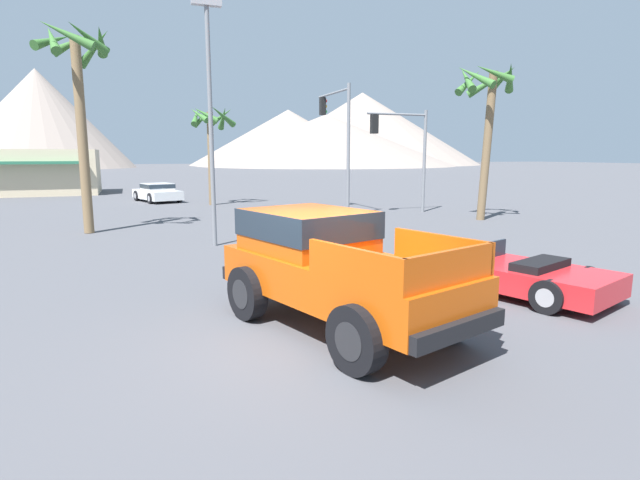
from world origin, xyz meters
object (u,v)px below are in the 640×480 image
traffic_light_crosswalk (402,141)px  palm_tree_leaning (211,130)px  parked_car_white (157,192)px  street_lamp_post (210,102)px  palm_tree_short (78,78)px  palm_tree_tall (486,102)px  traffic_light_main (337,126)px  red_convertible_car (506,272)px  orange_pickup_truck (330,262)px

traffic_light_crosswalk → palm_tree_leaning: size_ratio=0.90×
parked_car_white → street_lamp_post: street_lamp_post is taller
traffic_light_crosswalk → palm_tree_short: 14.52m
palm_tree_tall → palm_tree_leaning: size_ratio=1.20×
traffic_light_main → palm_tree_leaning: size_ratio=1.08×
red_convertible_car → palm_tree_short: bearing=107.2°
orange_pickup_truck → palm_tree_short: 14.36m
traffic_light_crosswalk → palm_tree_tall: palm_tree_tall is taller
orange_pickup_truck → palm_tree_tall: (11.68, 10.68, 4.09)m
traffic_light_crosswalk → palm_tree_leaning: bearing=-42.2°
orange_pickup_truck → palm_tree_leaning: bearing=68.8°
palm_tree_short → palm_tree_leaning: size_ratio=1.32×
palm_tree_tall → red_convertible_car: bearing=-126.1°
red_convertible_car → palm_tree_short: palm_tree_short is taller
orange_pickup_truck → parked_car_white: orange_pickup_truck is taller
orange_pickup_truck → street_lamp_post: size_ratio=0.70×
traffic_light_main → palm_tree_tall: bearing=-132.8°
palm_tree_tall → palm_tree_leaning: palm_tree_tall is taller
traffic_light_crosswalk → orange_pickup_truck: bearing=56.1°
traffic_light_crosswalk → palm_tree_short: bearing=6.3°
red_convertible_car → traffic_light_main: 15.42m
red_convertible_car → traffic_light_crosswalk: traffic_light_crosswalk is taller
parked_car_white → palm_tree_tall: palm_tree_tall is taller
palm_tree_leaning → palm_tree_tall: bearing=-47.5°
orange_pickup_truck → red_convertible_car: orange_pickup_truck is taller
red_convertible_car → traffic_light_crosswalk: (5.30, 13.76, 3.17)m
traffic_light_crosswalk → palm_tree_tall: size_ratio=0.75×
red_convertible_car → traffic_light_crosswalk: 15.08m
traffic_light_main → street_lamp_post: bearing=134.1°
red_convertible_car → traffic_light_crosswalk: size_ratio=0.92×
red_convertible_car → traffic_light_main: (2.21, 14.76, 3.88)m
red_convertible_car → street_lamp_post: street_lamp_post is taller
parked_car_white → street_lamp_post: (0.87, -16.85, 3.95)m
orange_pickup_truck → red_convertible_car: 4.48m
palm_tree_short → palm_tree_leaning: palm_tree_short is taller
orange_pickup_truck → parked_car_white: 25.30m
street_lamp_post → palm_tree_tall: (12.31, 2.27, 0.66)m
traffic_light_main → red_convertible_car: bearing=171.5°
street_lamp_post → palm_tree_leaning: 13.60m
traffic_light_crosswalk → parked_car_white: bearing=-44.2°
orange_pickup_truck → street_lamp_post: street_lamp_post is taller
street_lamp_post → palm_tree_leaning: street_lamp_post is taller
orange_pickup_truck → traffic_light_crosswalk: size_ratio=1.02×
traffic_light_crosswalk → street_lamp_post: 11.96m
red_convertible_car → palm_tree_leaning: 21.75m
traffic_light_crosswalk → palm_tree_short: palm_tree_short is taller
palm_tree_short → palm_tree_leaning: 10.95m
red_convertible_car → parked_car_white: (-5.88, 24.61, 0.18)m
palm_tree_short → palm_tree_leaning: bearing=56.1°
traffic_light_crosswalk → palm_tree_tall: (2.01, -3.72, 1.62)m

